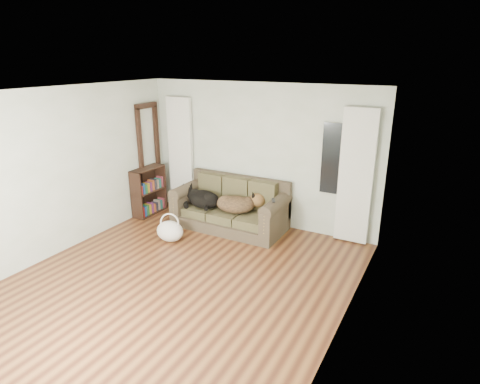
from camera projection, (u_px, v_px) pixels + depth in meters
The scene contains 15 objects.
floor at pixel (180, 281), 5.68m from camera, with size 5.00×5.00×0.00m, color #3E1E11.
ceiling at pixel (170, 93), 4.84m from camera, with size 5.00×5.00×0.00m, color white.
wall_back at pixel (258, 155), 7.34m from camera, with size 4.50×0.04×2.60m, color silver.
wall_left at pixel (60, 172), 6.27m from camera, with size 0.04×5.00×2.60m, color silver.
wall_right at pixel (347, 227), 4.25m from camera, with size 0.04×5.00×2.60m, color silver.
curtain_left at pixel (181, 154), 8.09m from camera, with size 0.55×0.08×2.25m, color silver.
curtain_right at pixel (356, 177), 6.52m from camera, with size 0.55×0.08×2.25m, color silver.
window_pane at pixel (336, 159), 6.63m from camera, with size 0.50×0.03×1.20m, color black.
door_casing at pixel (150, 160), 8.04m from camera, with size 0.07×0.60×2.10m, color black.
sofa at pixel (229, 204), 7.32m from camera, with size 2.04×0.88×0.84m, color #453628.
dog_black_lab at pixel (202, 199), 7.49m from camera, with size 0.72×0.50×0.30m, color black.
dog_shepherd at pixel (238, 204), 7.20m from camera, with size 0.73×0.51×0.32m, color black.
tv_remote at pixel (273, 200), 6.71m from camera, with size 0.05×0.20×0.02m, color black.
tote_bag at pixel (170, 232), 6.86m from camera, with size 0.49×0.38×0.35m, color silver.
bookshelf at pixel (149, 190), 7.98m from camera, with size 0.28×0.76×0.95m, color black.
Camera 1 is at (3.11, -3.97, 3.02)m, focal length 30.00 mm.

